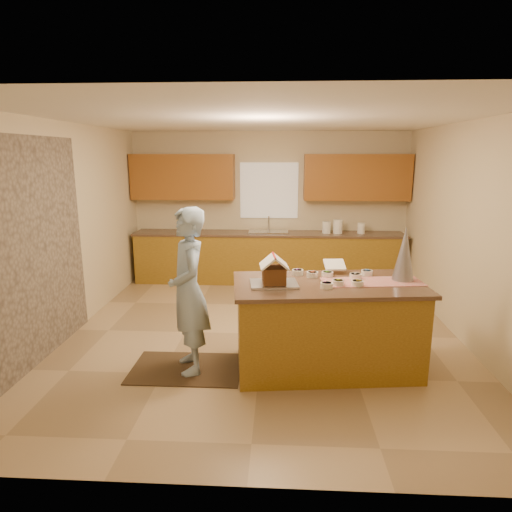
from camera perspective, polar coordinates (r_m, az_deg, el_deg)
name	(u,v)px	position (r m, az deg, el deg)	size (l,w,h in m)	color
floor	(263,334)	(5.89, 0.88, -9.97)	(5.50, 5.50, 0.00)	tan
ceiling	(264,119)	(5.44, 0.98, 17.21)	(5.50, 5.50, 0.00)	silver
wall_back	(269,207)	(8.23, 1.69, 6.35)	(5.50, 5.50, 0.00)	beige
wall_front	(246,306)	(2.84, -1.28, -6.46)	(5.50, 5.50, 0.00)	beige
wall_left	(67,230)	(6.14, -23.13, 3.05)	(5.50, 5.50, 0.00)	beige
wall_right	(469,234)	(5.96, 25.72, 2.54)	(5.50, 5.50, 0.00)	beige
stone_accent	(36,252)	(5.45, -26.49, 0.52)	(2.50, 2.50, 0.00)	gray
window_curtain	(269,191)	(8.17, 1.69, 8.41)	(1.05, 0.03, 1.00)	white
back_counter_base	(268,258)	(8.09, 1.59, -0.31)	(4.80, 0.60, 0.88)	olive
back_counter_top	(268,234)	(8.00, 1.61, 2.90)	(4.85, 0.63, 0.04)	brown
upper_cabinet_left	(183,177)	(8.20, -9.39, 10.01)	(1.85, 0.35, 0.80)	#956320
upper_cabinet_right	(357,177)	(8.12, 12.85, 9.84)	(1.85, 0.35, 0.80)	#956320
sink	(268,234)	(8.00, 1.61, 2.83)	(0.70, 0.45, 0.12)	silver
faucet	(269,223)	(8.15, 1.65, 4.23)	(0.03, 0.03, 0.28)	silver
island_base	(326,328)	(4.91, 9.04, -9.10)	(1.90, 0.95, 0.93)	olive
island_top	(328,285)	(4.75, 9.25, -3.66)	(1.99, 1.04, 0.04)	brown
table_runner	(372,282)	(4.87, 14.74, -3.23)	(1.06, 0.38, 0.01)	#A60F0B
baking_tray	(274,284)	(4.60, 2.31, -3.61)	(0.49, 0.36, 0.03)	silver
cookbook	(334,265)	(5.13, 10.07, -1.10)	(0.23, 0.02, 0.19)	white
tinsel_tree	(404,254)	(4.97, 18.57, 0.26)	(0.23, 0.23, 0.58)	#B1B1BE
rug	(187,368)	(5.06, -8.89, -14.11)	(1.20, 0.78, 0.01)	black
boy	(189,291)	(4.72, -8.67, -4.48)	(0.64, 0.42, 1.77)	#99B7DA
canister_a	(326,227)	(8.02, 9.05, 3.66)	(0.15, 0.15, 0.21)	white
canister_b	(338,226)	(8.04, 10.49, 3.76)	(0.17, 0.17, 0.24)	white
canister_c	(361,228)	(8.11, 13.38, 3.50)	(0.13, 0.13, 0.19)	white
paper_towel	(189,226)	(8.14, -8.59, 3.89)	(0.10, 0.10, 0.23)	white
gingerbread_house	(274,272)	(4.57, 2.33, -2.11)	(0.32, 0.33, 0.30)	#5A3217
candy_bowls	(335,277)	(4.85, 10.14, -2.74)	(0.90, 0.64, 0.06)	purple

